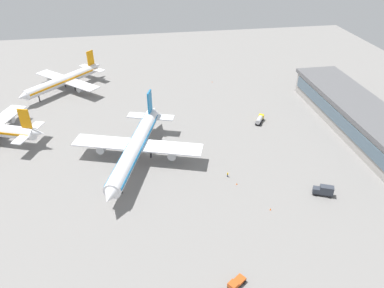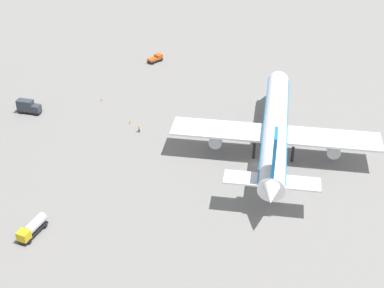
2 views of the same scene
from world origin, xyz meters
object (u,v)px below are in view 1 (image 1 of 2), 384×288
(fuel_truck, at_px, (260,119))
(catering_truck, at_px, (324,191))
(airplane_taxiing, at_px, (136,146))
(safety_cone_mid_apron, at_px, (270,209))
(pushback_tractor, at_px, (236,283))
(ground_crew_worker, at_px, (228,174))
(safety_cone_near_gate, at_px, (237,184))
(safety_cone_far_side, at_px, (212,82))
(airplane_distant, at_px, (64,80))

(fuel_truck, relative_size, catering_truck, 1.08)
(airplane_taxiing, height_order, safety_cone_mid_apron, airplane_taxiing)
(fuel_truck, bearing_deg, airplane_taxiing, 143.56)
(pushback_tractor, distance_m, ground_crew_worker, 39.30)
(ground_crew_worker, bearing_deg, safety_cone_near_gate, -80.15)
(airplane_taxiing, distance_m, safety_cone_far_side, 71.81)
(safety_cone_mid_apron, bearing_deg, catering_truck, -78.42)
(fuel_truck, bearing_deg, ground_crew_worker, 179.04)
(catering_truck, height_order, ground_crew_worker, catering_truck)
(airplane_taxiing, bearing_deg, fuel_truck, 129.44)
(airplane_distant, height_order, catering_truck, airplane_distant)
(fuel_truck, bearing_deg, catering_truck, -141.89)
(catering_truck, distance_m, safety_cone_far_side, 87.66)
(catering_truck, distance_m, safety_cone_mid_apron, 17.58)
(pushback_tractor, xyz_separation_m, safety_cone_far_side, (111.95, -18.48, -0.67))
(catering_truck, bearing_deg, airplane_distant, -23.10)
(safety_cone_near_gate, bearing_deg, pushback_tractor, 164.35)
(airplane_distant, relative_size, ground_crew_worker, 22.04)
(catering_truck, height_order, safety_cone_far_side, catering_truck)
(pushback_tractor, bearing_deg, ground_crew_worker, -137.08)
(fuel_truck, height_order, safety_cone_near_gate, fuel_truck)
(catering_truck, bearing_deg, ground_crew_worker, -3.69)
(airplane_distant, relative_size, safety_cone_far_side, 61.35)
(airplane_taxiing, xyz_separation_m, fuel_truck, (18.70, -48.11, -4.53))
(ground_crew_worker, relative_size, safety_cone_near_gate, 2.78)
(safety_cone_far_side, bearing_deg, airplane_taxiing, 147.82)
(fuel_truck, bearing_deg, airplane_distant, 93.35)
(pushback_tractor, bearing_deg, safety_cone_near_gate, -141.33)
(airplane_taxiing, xyz_separation_m, safety_cone_mid_apron, (-29.37, -35.47, -5.61))
(fuel_truck, bearing_deg, pushback_tractor, -169.80)
(airplane_taxiing, distance_m, airplane_distant, 68.97)
(fuel_truck, bearing_deg, safety_cone_near_gate, -175.49)
(pushback_tractor, bearing_deg, catering_truck, -177.97)
(ground_crew_worker, distance_m, safety_cone_near_gate, 4.63)
(catering_truck, relative_size, safety_cone_near_gate, 9.82)
(airplane_distant, relative_size, fuel_truck, 5.81)
(airplane_taxiing, relative_size, safety_cone_far_side, 86.64)
(safety_cone_mid_apron, bearing_deg, fuel_truck, -14.73)
(airplane_distant, xyz_separation_m, catering_truck, (-87.87, -82.79, -3.41))
(airplane_distant, distance_m, safety_cone_far_side, 68.46)
(airplane_taxiing, height_order, airplane_distant, airplane_taxiing)
(safety_cone_near_gate, bearing_deg, catering_truck, -110.65)
(catering_truck, bearing_deg, fuel_truck, -60.59)
(pushback_tractor, relative_size, fuel_truck, 0.74)
(safety_cone_far_side, bearing_deg, catering_truck, -170.47)
(safety_cone_far_side, bearing_deg, safety_cone_mid_apron, 178.31)
(airplane_taxiing, relative_size, catering_truck, 8.82)
(safety_cone_mid_apron, bearing_deg, airplane_distant, 35.68)
(safety_cone_near_gate, height_order, safety_cone_far_side, same)
(airplane_taxiing, xyz_separation_m, ground_crew_worker, (-12.83, -27.41, -5.06))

